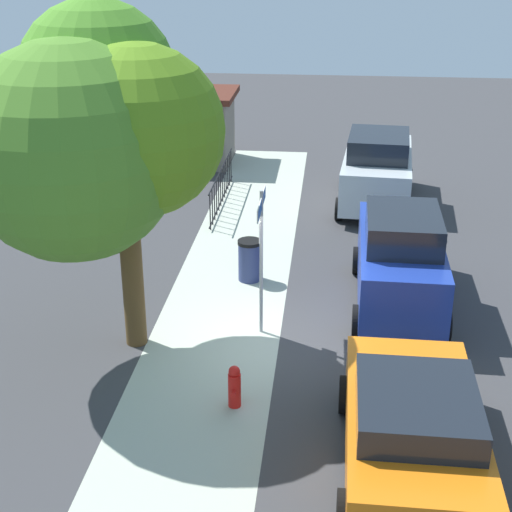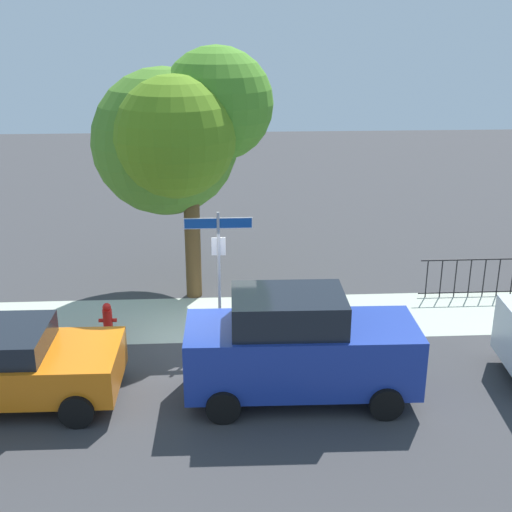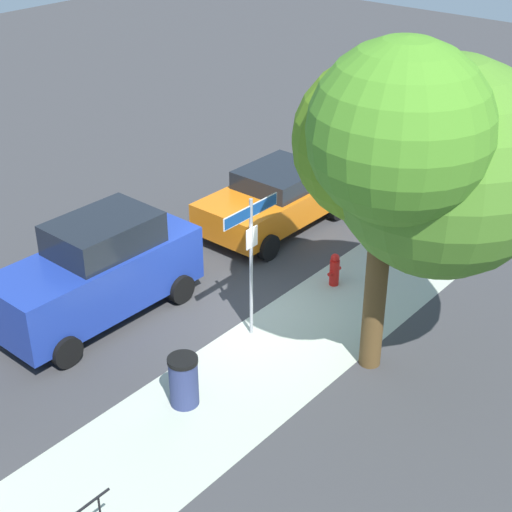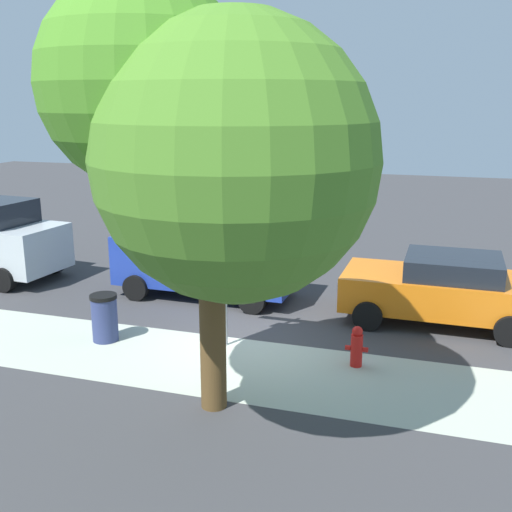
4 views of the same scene
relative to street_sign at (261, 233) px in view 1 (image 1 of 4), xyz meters
The scene contains 11 objects.
ground_plane 2.23m from the street_sign, 140.10° to the right, with size 60.00×60.00×0.00m, color #38383A.
sidewalk_strip 2.78m from the street_sign, 30.59° to the left, with size 24.00×2.60×0.00m, color #A8AF9E.
street_sign is the anchor object (origin of this frame).
shade_tree 3.67m from the street_sign, 108.51° to the left, with size 4.70×4.49×6.45m.
car_orange 5.04m from the street_sign, 147.17° to the right, with size 4.18×2.20×1.53m.
car_blue 3.37m from the street_sign, 61.75° to the right, with size 4.47×1.99×2.18m.
car_silver 8.57m from the street_sign, 18.01° to the right, with size 4.79×2.40×2.17m.
iron_fence 8.02m from the street_sign, 13.97° to the left, with size 4.66×0.04×1.07m.
utility_shed 12.47m from the street_sign, 15.86° to the left, with size 2.76×2.73×2.44m.
fire_hydrant 3.18m from the street_sign, behind, with size 0.42×0.22×0.78m.
trash_bin 2.99m from the street_sign, 11.53° to the left, with size 0.55×0.55×0.98m.
Camera 1 is at (-13.04, -0.87, 7.52)m, focal length 53.49 mm.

